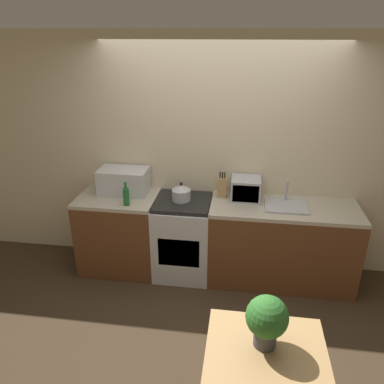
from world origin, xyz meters
TOP-DOWN VIEW (x-y plane):
  - ground_plane at (0.00, 0.00)m, footprint 16.00×16.00m
  - wall_back at (0.00, 1.15)m, footprint 10.00×0.06m
  - counter_left_run at (-1.08, 0.81)m, footprint 0.86×0.62m
  - counter_right_run at (0.74, 0.81)m, footprint 1.54×0.62m
  - stove_range at (-0.34, 0.81)m, footprint 0.61×0.62m
  - kettle at (-0.36, 0.82)m, footprint 0.20×0.20m
  - microwave at (-1.03, 0.93)m, footprint 0.54×0.33m
  - bottle at (-0.91, 0.62)m, footprint 0.07×0.07m
  - knife_block at (0.07, 0.98)m, footprint 0.10×0.07m
  - toaster_oven at (0.32, 0.95)m, footprint 0.31×0.29m
  - sink_basin at (0.75, 0.82)m, footprint 0.44×0.36m
  - dining_table at (0.49, -1.00)m, footprint 0.76×0.70m
  - potted_plant at (0.48, -0.93)m, footprint 0.27×0.27m

SIDE VIEW (x-z plane):
  - ground_plane at x=0.00m, z-range 0.00..0.00m
  - stove_range at x=-0.34m, z-range 0.00..0.90m
  - counter_left_run at x=-1.08m, z-range 0.00..0.90m
  - counter_right_run at x=0.74m, z-range 0.00..0.90m
  - dining_table at x=0.49m, z-range 0.26..0.99m
  - sink_basin at x=0.75m, z-range 0.80..1.04m
  - potted_plant at x=0.48m, z-range 0.76..1.12m
  - kettle at x=-0.36m, z-range 0.88..1.09m
  - bottle at x=-0.91m, z-range 0.87..1.13m
  - knife_block at x=0.07m, z-range 0.87..1.15m
  - toaster_oven at x=0.32m, z-range 0.90..1.14m
  - microwave at x=-1.03m, z-range 0.90..1.18m
  - wall_back at x=0.00m, z-range 0.00..2.60m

